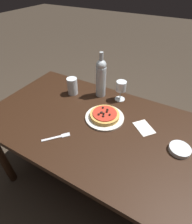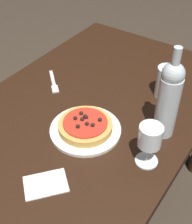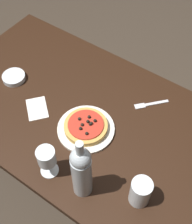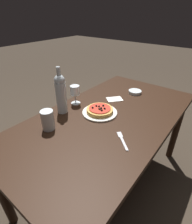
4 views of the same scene
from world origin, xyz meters
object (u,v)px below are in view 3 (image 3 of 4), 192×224
wine_glass (46,158)px  dinner_plate (86,129)px  dining_table (93,129)px  water_cup (140,192)px  pizza (86,126)px  side_bowl (14,77)px  wine_bottle (82,171)px  fork (149,104)px

wine_glass → dinner_plate: bearing=89.3°
dining_table → water_cup: (0.35, -0.20, 0.15)m
pizza → wine_glass: (-0.00, -0.24, 0.08)m
dinner_plate → side_bowl: bearing=175.3°
wine_bottle → fork: 0.52m
wine_bottle → side_bowl: (-0.61, 0.26, -0.13)m
wine_bottle → dining_table: bearing=118.6°
dining_table → water_cup: bearing=-29.8°
dining_table → fork: size_ratio=11.25×
side_bowl → water_cup: bearing=-12.2°
pizza → wine_glass: wine_glass is taller
dinner_plate → water_cup: (0.34, -0.14, 0.06)m
wine_glass → water_cup: size_ratio=1.17×
dinner_plate → wine_glass: size_ratio=1.68×
pizza → water_cup: (0.34, -0.14, 0.04)m
fork → dining_table: bearing=4.2°
pizza → side_bowl: size_ratio=1.69×
wine_bottle → water_cup: 0.23m
dining_table → dinner_plate: dinner_plate is taller
dinner_plate → wine_glass: wine_glass is taller
wine_bottle → side_bowl: wine_bottle is taller
dinner_plate → water_cup: size_ratio=1.96×
wine_glass → fork: (0.16, 0.52, -0.10)m
dinner_plate → wine_bottle: (0.15, -0.22, 0.14)m
wine_glass → side_bowl: wine_glass is taller
pizza → water_cup: bearing=-21.6°
dining_table → wine_glass: 0.36m
dining_table → dinner_plate: (0.01, -0.07, 0.09)m
wine_bottle → dinner_plate: bearing=123.7°
pizza → wine_bottle: (0.15, -0.22, 0.12)m
dinner_plate → pizza: size_ratio=1.33×
wine_glass → dining_table: bearing=91.0°
dinner_plate → fork: 0.32m
water_cup → side_bowl: size_ratio=1.14×
wine_bottle → fork: bearing=89.1°
pizza → wine_bottle: 0.29m
dining_table → dinner_plate: size_ratio=6.05×
pizza → side_bowl: 0.46m
fork → pizza: bearing=12.6°
dinner_plate → water_cup: water_cup is taller
wine_glass → wine_bottle: 0.16m
water_cup → side_bowl: (-0.80, 0.17, -0.05)m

